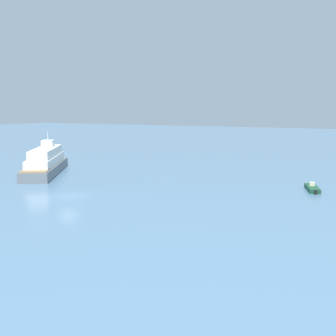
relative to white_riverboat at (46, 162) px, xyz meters
The scene contains 3 objects.
ground_plane 20.79m from the white_riverboat, 38.43° to the right, with size 400.00×400.00×0.00m, color slate.
white_riverboat is the anchor object (origin of this frame).
small_motorboat 41.14m from the white_riverboat, ahead, with size 3.09×5.49×1.03m.
Camera 1 is at (36.82, -40.68, 10.48)m, focal length 48.79 mm.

